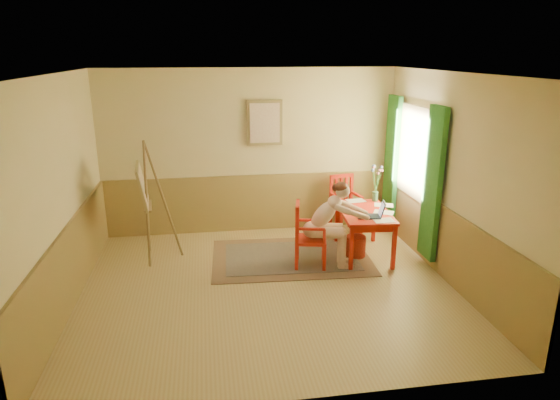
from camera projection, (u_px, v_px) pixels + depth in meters
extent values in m
cube|color=tan|center=(268.00, 287.00, 6.57)|extent=(5.00, 4.50, 0.02)
cube|color=white|center=(266.00, 72.00, 5.74)|extent=(5.00, 4.50, 0.02)
cube|color=#D7C483|center=(250.00, 152.00, 8.28)|extent=(5.00, 0.02, 2.80)
cube|color=#D7C483|center=(303.00, 260.00, 4.02)|extent=(5.00, 0.02, 2.80)
cube|color=#D7C483|center=(59.00, 196.00, 5.78)|extent=(0.02, 4.50, 2.80)
cube|color=#D7C483|center=(452.00, 179.00, 6.52)|extent=(0.02, 4.50, 2.80)
cube|color=#9E8347|center=(251.00, 203.00, 8.52)|extent=(5.00, 0.04, 1.00)
cube|color=#9E8347|center=(71.00, 265.00, 6.05)|extent=(0.04, 4.50, 1.00)
cube|color=#9E8347|center=(443.00, 242.00, 6.78)|extent=(0.04, 4.50, 1.00)
cube|color=white|center=(416.00, 152.00, 7.51)|extent=(0.02, 1.00, 1.30)
cube|color=olive|center=(415.00, 152.00, 7.51)|extent=(0.03, 1.12, 1.42)
cube|color=#39832F|center=(433.00, 184.00, 6.85)|extent=(0.08, 0.45, 2.20)
cube|color=#39832F|center=(391.00, 161.00, 8.33)|extent=(0.08, 0.45, 2.20)
cube|color=olive|center=(265.00, 123.00, 8.13)|extent=(0.60, 0.04, 0.76)
cube|color=beige|center=(265.00, 123.00, 8.10)|extent=(0.50, 0.02, 0.66)
cube|color=#8C7251|center=(291.00, 257.00, 7.48)|extent=(2.48, 1.72, 0.01)
cube|color=black|center=(291.00, 257.00, 7.48)|extent=(2.06, 1.30, 0.01)
cube|color=red|center=(365.00, 212.00, 7.39)|extent=(0.81, 1.25, 0.04)
cube|color=red|center=(364.00, 217.00, 7.41)|extent=(0.71, 1.15, 0.10)
cube|color=red|center=(351.00, 249.00, 6.95)|extent=(0.06, 0.06, 0.68)
cube|color=red|center=(394.00, 248.00, 6.99)|extent=(0.06, 0.06, 0.68)
cube|color=red|center=(337.00, 223.00, 8.00)|extent=(0.06, 0.06, 0.68)
cube|color=red|center=(374.00, 222.00, 8.05)|extent=(0.06, 0.06, 0.68)
cube|color=red|center=(311.00, 240.00, 7.09)|extent=(0.53, 0.51, 0.04)
cube|color=red|center=(297.00, 258.00, 6.98)|extent=(0.06, 0.06, 0.39)
cube|color=red|center=(324.00, 259.00, 6.96)|extent=(0.06, 0.06, 0.39)
cube|color=red|center=(297.00, 248.00, 7.34)|extent=(0.06, 0.06, 0.39)
cube|color=red|center=(324.00, 249.00, 7.32)|extent=(0.06, 0.06, 0.39)
cube|color=red|center=(297.00, 225.00, 6.83)|extent=(0.06, 0.06, 0.53)
cube|color=red|center=(298.00, 217.00, 7.19)|extent=(0.06, 0.06, 0.53)
cube|color=red|center=(298.00, 205.00, 6.94)|extent=(0.14, 0.43, 0.06)
cube|color=red|center=(297.00, 224.00, 6.93)|extent=(0.04, 0.05, 0.44)
cube|color=red|center=(297.00, 222.00, 7.02)|extent=(0.04, 0.05, 0.44)
cube|color=red|center=(297.00, 220.00, 7.11)|extent=(0.04, 0.05, 0.44)
cube|color=red|center=(311.00, 229.00, 6.84)|extent=(0.40, 0.12, 0.03)
cube|color=red|center=(324.00, 236.00, 6.86)|extent=(0.05, 0.05, 0.21)
cube|color=red|center=(311.00, 220.00, 7.20)|extent=(0.40, 0.12, 0.03)
cube|color=red|center=(324.00, 227.00, 7.22)|extent=(0.05, 0.05, 0.21)
cube|color=red|center=(346.00, 209.00, 8.41)|extent=(0.52, 0.54, 0.05)
cube|color=red|center=(330.00, 219.00, 8.60)|extent=(0.06, 0.06, 0.41)
cube|color=red|center=(341.00, 226.00, 8.23)|extent=(0.06, 0.06, 0.41)
cube|color=red|center=(350.00, 216.00, 8.72)|extent=(0.06, 0.06, 0.41)
cube|color=red|center=(361.00, 224.00, 8.35)|extent=(0.06, 0.06, 0.41)
cube|color=red|center=(331.00, 191.00, 8.44)|extent=(0.06, 0.06, 0.55)
cube|color=red|center=(351.00, 188.00, 8.57)|extent=(0.06, 0.06, 0.55)
cube|color=red|center=(342.00, 176.00, 8.43)|extent=(0.44, 0.13, 0.06)
cube|color=red|center=(336.00, 191.00, 8.48)|extent=(0.05, 0.04, 0.45)
cube|color=red|center=(341.00, 190.00, 8.51)|extent=(0.05, 0.04, 0.45)
cube|color=red|center=(346.00, 190.00, 8.54)|extent=(0.05, 0.04, 0.45)
cube|color=red|center=(336.00, 197.00, 8.27)|extent=(0.12, 0.41, 0.04)
cube|color=red|center=(341.00, 206.00, 8.13)|extent=(0.05, 0.05, 0.22)
cube|color=red|center=(357.00, 195.00, 8.40)|extent=(0.12, 0.41, 0.04)
cube|color=red|center=(362.00, 204.00, 8.26)|extent=(0.05, 0.05, 0.22)
ellipsoid|color=beige|center=(313.00, 229.00, 7.05)|extent=(0.36, 0.42, 0.23)
cylinder|color=beige|center=(328.00, 233.00, 6.95)|extent=(0.48, 0.25, 0.16)
cylinder|color=beige|center=(327.00, 228.00, 7.13)|extent=(0.48, 0.25, 0.16)
cylinder|color=beige|center=(342.00, 250.00, 7.02)|extent=(0.14, 0.14, 0.52)
cylinder|color=beige|center=(341.00, 246.00, 7.19)|extent=(0.14, 0.14, 0.52)
cube|color=beige|center=(346.00, 267.00, 7.09)|extent=(0.23, 0.14, 0.08)
cube|color=beige|center=(345.00, 261.00, 7.26)|extent=(0.23, 0.14, 0.08)
ellipsoid|color=beige|center=(324.00, 215.00, 6.97)|extent=(0.55, 0.40, 0.54)
ellipsoid|color=beige|center=(335.00, 202.00, 6.91)|extent=(0.27, 0.34, 0.18)
sphere|color=beige|center=(343.00, 191.00, 6.85)|extent=(0.24, 0.24, 0.20)
ellipsoid|color=#4D1F12|center=(341.00, 187.00, 6.83)|extent=(0.23, 0.24, 0.15)
sphere|color=#4D1F12|center=(336.00, 188.00, 6.84)|extent=(0.13, 0.13, 0.11)
cylinder|color=beige|center=(342.00, 209.00, 6.77)|extent=(0.24, 0.16, 0.15)
cylinder|color=beige|center=(358.00, 215.00, 6.80)|extent=(0.30, 0.08, 0.17)
sphere|color=beige|center=(349.00, 212.00, 6.77)|extent=(0.11, 0.11, 0.09)
sphere|color=beige|center=(367.00, 218.00, 6.84)|extent=(0.09, 0.09, 0.08)
cylinder|color=beige|center=(341.00, 203.00, 7.06)|extent=(0.23, 0.11, 0.15)
cylinder|color=beige|center=(356.00, 209.00, 7.05)|extent=(0.30, 0.20, 0.17)
sphere|color=beige|center=(347.00, 205.00, 7.07)|extent=(0.11, 0.11, 0.09)
sphere|color=beige|center=(366.00, 213.00, 7.03)|extent=(0.09, 0.09, 0.08)
cube|color=#1E2338|center=(368.00, 216.00, 7.12)|extent=(0.37, 0.29, 0.02)
cube|color=#2D3342|center=(368.00, 216.00, 7.12)|extent=(0.32, 0.23, 0.00)
cube|color=#1E2338|center=(382.00, 209.00, 7.08)|extent=(0.11, 0.24, 0.22)
cube|color=#99BFF2|center=(381.00, 209.00, 7.08)|extent=(0.09, 0.20, 0.18)
cube|color=white|center=(384.00, 220.00, 6.97)|extent=(0.29, 0.21, 0.00)
cube|color=white|center=(384.00, 205.00, 7.66)|extent=(0.35, 0.30, 0.00)
cube|color=white|center=(356.00, 201.00, 7.89)|extent=(0.32, 0.25, 0.00)
cube|color=white|center=(384.00, 212.00, 7.32)|extent=(0.36, 0.32, 0.00)
cylinder|color=#3F724C|center=(375.00, 196.00, 7.86)|extent=(0.12, 0.12, 0.16)
cylinder|color=#3F7233|center=(374.00, 180.00, 7.84)|extent=(0.02, 0.14, 0.42)
sphere|color=#728CD8|center=(374.00, 166.00, 7.84)|extent=(0.08, 0.08, 0.06)
cylinder|color=#3F7233|center=(374.00, 180.00, 7.74)|extent=(0.09, 0.07, 0.44)
sphere|color=pink|center=(373.00, 168.00, 7.65)|extent=(0.06, 0.06, 0.04)
cylinder|color=#3F7233|center=(376.00, 183.00, 7.81)|extent=(0.04, 0.04, 0.32)
sphere|color=pink|center=(378.00, 173.00, 7.77)|extent=(0.07, 0.07, 0.05)
cylinder|color=#3F7233|center=(374.00, 182.00, 7.73)|extent=(0.11, 0.10, 0.41)
sphere|color=#728CD8|center=(373.00, 170.00, 7.63)|extent=(0.07, 0.07, 0.06)
cylinder|color=#3F7233|center=(379.00, 182.00, 7.81)|extent=(0.11, 0.05, 0.36)
sphere|color=pink|center=(382.00, 171.00, 7.79)|extent=(0.07, 0.07, 0.05)
cylinder|color=#3F7233|center=(377.00, 182.00, 7.80)|extent=(0.07, 0.03, 0.37)
sphere|color=pink|center=(379.00, 171.00, 7.76)|extent=(0.06, 0.06, 0.05)
cylinder|color=#3F7233|center=(378.00, 180.00, 7.81)|extent=(0.11, 0.07, 0.41)
sphere|color=#728CD8|center=(381.00, 167.00, 7.79)|extent=(0.06, 0.06, 0.05)
cylinder|color=red|center=(356.00, 246.00, 7.49)|extent=(0.32, 0.32, 0.33)
cylinder|color=olive|center=(147.00, 204.00, 7.06)|extent=(0.06, 0.34, 1.83)
cylinder|color=olive|center=(147.00, 199.00, 7.33)|extent=(0.12, 0.33, 1.83)
cylinder|color=olive|center=(164.00, 200.00, 7.26)|extent=(0.48, 0.08, 1.84)
cylinder|color=olive|center=(145.00, 206.00, 7.21)|extent=(0.08, 0.51, 0.03)
cube|color=olive|center=(150.00, 206.00, 7.23)|extent=(0.11, 0.56, 0.03)
cube|color=olive|center=(142.00, 186.00, 7.11)|extent=(0.22, 0.82, 0.61)
cube|color=beige|center=(143.00, 186.00, 7.12)|extent=(0.17, 0.74, 0.53)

